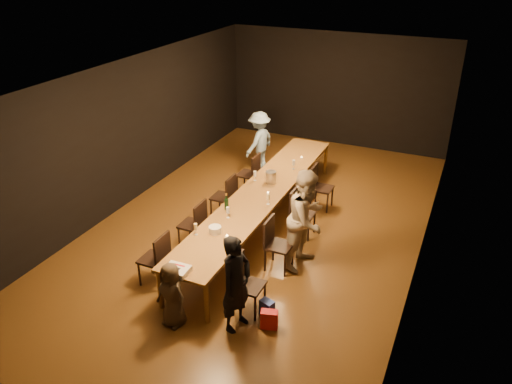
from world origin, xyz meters
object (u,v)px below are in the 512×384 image
at_px(chair_left_0, 154,258).
at_px(woman_birthday, 236,284).
at_px(chair_right_0, 249,285).
at_px(child, 172,295).
at_px(champagne_bottle, 226,202).
at_px(chair_left_2, 223,196).
at_px(birthday_cake, 177,270).
at_px(man_blue, 259,141).
at_px(ice_bucket, 271,177).
at_px(chair_right_3, 322,188).
at_px(chair_left_3, 248,174).
at_px(plate_stack, 215,230).
at_px(woman_tan, 307,219).
at_px(chair_left_1, 192,224).
at_px(chair_right_2, 303,213).
at_px(chair_right_1, 279,245).
at_px(table, 262,194).

relative_size(chair_left_0, woman_birthday, 0.62).
distance_m(chair_right_0, child, 1.14).
height_order(chair_right_0, champagne_bottle, champagne_bottle).
relative_size(chair_left_2, birthday_cake, 2.53).
distance_m(chair_left_2, birthday_cake, 3.02).
bearing_deg(man_blue, ice_bucket, 40.78).
relative_size(chair_right_0, man_blue, 0.64).
relative_size(chair_right_3, man_blue, 0.64).
height_order(chair_left_0, chair_left_3, same).
bearing_deg(chair_left_0, plate_stack, -47.32).
height_order(man_blue, birthday_cake, man_blue).
height_order(woman_birthday, birthday_cake, woman_birthday).
height_order(man_blue, ice_bucket, man_blue).
distance_m(chair_left_2, woman_tan, 2.27).
xyz_separation_m(birthday_cake, plate_stack, (-0.02, 1.20, 0.02)).
distance_m(chair_right_0, birthday_cake, 1.10).
distance_m(chair_left_1, woman_tan, 2.13).
distance_m(chair_right_2, plate_stack, 1.97).
height_order(chair_right_2, chair_left_0, same).
bearing_deg(chair_left_2, plate_stack, -155.92).
xyz_separation_m(chair_right_1, chair_right_2, (0.00, 1.20, 0.00)).
xyz_separation_m(plate_stack, ice_bucket, (0.09, 2.15, 0.06)).
bearing_deg(chair_left_3, plate_stack, -165.32).
height_order(chair_right_0, child, child).
xyz_separation_m(chair_right_3, birthday_cake, (-0.92, -4.10, 0.33)).
bearing_deg(table, plate_stack, -93.04).
xyz_separation_m(chair_left_2, man_blue, (-0.30, 2.48, 0.27)).
height_order(chair_left_1, ice_bucket, ice_bucket).
relative_size(chair_right_0, chair_left_1, 1.00).
distance_m(chair_right_0, chair_left_3, 3.98).
bearing_deg(woman_birthday, chair_right_2, 12.08).
relative_size(woman_tan, man_blue, 1.21).
bearing_deg(birthday_cake, chair_left_1, 112.72).
bearing_deg(chair_left_0, woman_tan, -53.37).
bearing_deg(plate_stack, chair_left_0, -137.32).
xyz_separation_m(table, chair_right_2, (0.85, 0.00, -0.24)).
distance_m(woman_tan, plate_stack, 1.54).
distance_m(chair_left_3, woman_tan, 2.95).
relative_size(chair_right_3, chair_left_1, 1.00).
bearing_deg(woman_birthday, chair_right_0, 9.82).
distance_m(chair_left_2, ice_bucket, 1.04).
xyz_separation_m(table, chair_left_0, (-0.85, -2.40, -0.24)).
height_order(chair_right_3, birthday_cake, chair_right_3).
bearing_deg(birthday_cake, chair_left_2, 103.12).
bearing_deg(chair_left_2, chair_right_2, -90.00).
bearing_deg(chair_left_1, champagne_bottle, -63.12).
distance_m(chair_left_2, champagne_bottle, 1.16).
distance_m(chair_right_3, ice_bucket, 1.20).
bearing_deg(woman_tan, chair_left_0, 137.80).
distance_m(child, champagne_bottle, 2.26).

